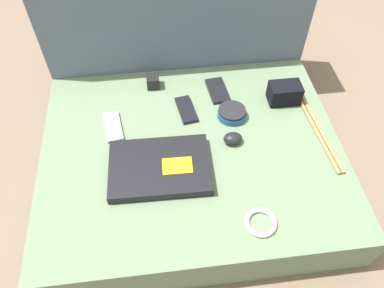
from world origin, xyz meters
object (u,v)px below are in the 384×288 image
Objects in this scene: phone_black at (113,127)px; charger_brick at (153,81)px; computer_mouse at (233,138)px; phone_silver at (218,91)px; phone_small at (188,110)px; speaker_puck at (232,113)px; camera_pouch at (285,93)px; laptop at (160,167)px.

charger_brick is at bearing 44.18° from phone_black.
computer_mouse is 0.47× the size of phone_silver.
charger_brick is at bearing 119.17° from phone_small.
phone_black is (-0.41, -0.00, -0.01)m from speaker_puck.
speaker_puck is at bearing -164.47° from camera_pouch.
speaker_puck is (0.26, 0.20, 0.00)m from laptop.
camera_pouch is at bearing -16.16° from charger_brick.
phone_black is at bearing -166.65° from phone_silver.
camera_pouch is 0.48m from charger_brick.
laptop reaches higher than phone_small.
laptop is 3.21× the size of speaker_puck.
charger_brick reaches higher than laptop.
camera_pouch is (0.34, 0.01, 0.03)m from phone_small.
charger_brick is (-0.23, 0.06, 0.02)m from phone_silver.
phone_silver is 0.15m from phone_small.
camera_pouch reaches higher than speaker_puck.
laptop is at bearing -142.95° from speaker_puck.
speaker_puck is 2.01× the size of charger_brick.
phone_small is (-0.12, -0.08, 0.00)m from phone_silver.
charger_brick reaches higher than speaker_puck.
phone_silver reaches higher than phone_black.
camera_pouch is at bearing 15.53° from speaker_puck.
phone_black is at bearing -178.32° from phone_small.
phone_black is at bearing -179.51° from speaker_puck.
camera_pouch reaches higher than computer_mouse.
speaker_puck is at bearing -83.47° from phone_silver.
phone_small is (-0.13, 0.16, -0.01)m from computer_mouse.
laptop is 0.26m from computer_mouse.
speaker_puck reaches higher than phone_black.
camera_pouch is (0.20, 0.05, 0.02)m from speaker_puck.
phone_silver is 1.01× the size of phone_small.
computer_mouse is at bearing -51.30° from charger_brick.
computer_mouse reaches higher than phone_small.
phone_silver is at bearing 102.27° from speaker_puck.
phone_small is 2.70× the size of charger_brick.
charger_brick is (-0.11, 0.14, 0.02)m from phone_small.
camera_pouch is (0.60, 0.06, 0.03)m from phone_black.
speaker_puck is 0.13m from phone_silver.
computer_mouse reaches higher than phone_silver.
charger_brick is (-0.26, 0.19, 0.01)m from speaker_puck.
phone_silver is at bearing 25.72° from phone_small.
computer_mouse reaches higher than laptop.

